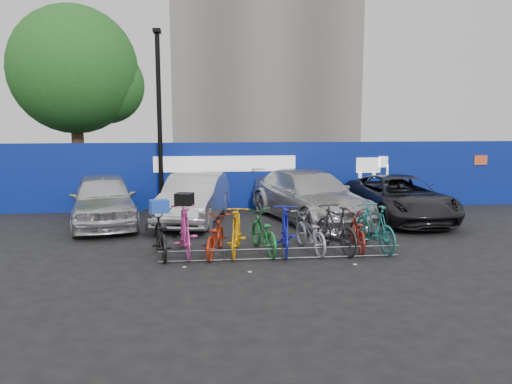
{
  "coord_description": "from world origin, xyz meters",
  "views": [
    {
      "loc": [
        -1.73,
        -11.63,
        3.27
      ],
      "look_at": [
        -0.31,
        2.0,
        1.22
      ],
      "focal_mm": 35.0,
      "sensor_mm": 36.0,
      "label": 1
    }
  ],
  "objects": [
    {
      "name": "bike_8",
      "position": [
        2.03,
        0.17,
        0.47
      ],
      "size": [
        0.84,
        1.86,
        0.95
      ],
      "primitive_type": "imported",
      "rotation": [
        0.0,
        0.0,
        3.02
      ],
      "color": "maroon",
      "rests_on": "ground"
    },
    {
      "name": "bike_2",
      "position": [
        -1.51,
        0.01,
        0.47
      ],
      "size": [
        1.0,
        1.87,
        0.93
      ],
      "primitive_type": "imported",
      "rotation": [
        0.0,
        0.0,
        2.92
      ],
      "color": "#AB250C",
      "rests_on": "ground"
    },
    {
      "name": "car_2",
      "position": [
        1.57,
        3.72,
        0.8
      ],
      "size": [
        3.73,
        5.92,
        1.6
      ],
      "primitive_type": "imported",
      "rotation": [
        0.0,
        0.0,
        0.29
      ],
      "color": "#B5B6BA",
      "rests_on": "ground"
    },
    {
      "name": "bike_0",
      "position": [
        -2.8,
        0.1,
        0.52
      ],
      "size": [
        1.05,
        2.09,
        1.05
      ],
      "primitive_type": "imported",
      "rotation": [
        0.0,
        0.0,
        3.33
      ],
      "color": "black",
      "rests_on": "ground"
    },
    {
      "name": "cargo_topcase",
      "position": [
        -2.21,
        0.13,
        1.35
      ],
      "size": [
        0.48,
        0.45,
        0.29
      ],
      "primitive_type": "cube",
      "rotation": [
        0.0,
        0.0,
        -0.31
      ],
      "color": "black",
      "rests_on": "bike_1"
    },
    {
      "name": "bike_4",
      "position": [
        -0.33,
        0.15,
        0.5
      ],
      "size": [
        1.01,
        2.01,
        1.01
      ],
      "primitive_type": "imported",
      "rotation": [
        0.0,
        0.0,
        3.33
      ],
      "color": "#1C7832",
      "rests_on": "ground"
    },
    {
      "name": "bike_3",
      "position": [
        -0.99,
        0.01,
        0.56
      ],
      "size": [
        0.82,
        1.93,
        1.12
      ],
      "primitive_type": "imported",
      "rotation": [
        0.0,
        0.0,
        2.98
      ],
      "color": "orange",
      "rests_on": "ground"
    },
    {
      "name": "bike_9",
      "position": [
        2.45,
        0.07,
        0.58
      ],
      "size": [
        0.89,
        2.01,
        1.17
      ],
      "primitive_type": "imported",
      "rotation": [
        0.0,
        0.0,
        3.32
      ],
      "color": "#217271",
      "rests_on": "ground"
    },
    {
      "name": "hoarding",
      "position": [
        0.01,
        6.0,
        1.2
      ],
      "size": [
        22.0,
        0.18,
        2.4
      ],
      "color": "navy",
      "rests_on": "ground"
    },
    {
      "name": "bike_5",
      "position": [
        0.19,
        0.01,
        0.58
      ],
      "size": [
        0.75,
        1.97,
        1.16
      ],
      "primitive_type": "imported",
      "rotation": [
        0.0,
        0.0,
        3.03
      ],
      "color": "#161BAD",
      "rests_on": "ground"
    },
    {
      "name": "cargo_crate",
      "position": [
        -2.8,
        0.1,
        1.2
      ],
      "size": [
        0.49,
        0.43,
        0.3
      ],
      "primitive_type": "cube",
      "rotation": [
        0.0,
        0.0,
        0.3
      ],
      "color": "blue",
      "rests_on": "bike_0"
    },
    {
      "name": "bike_1",
      "position": [
        -2.21,
        0.13,
        0.61
      ],
      "size": [
        0.83,
        2.07,
        1.21
      ],
      "primitive_type": "imported",
      "rotation": [
        0.0,
        0.0,
        3.27
      ],
      "color": "#E1439E",
      "rests_on": "ground"
    },
    {
      "name": "ground",
      "position": [
        0.0,
        0.0,
        0.0
      ],
      "size": [
        100.0,
        100.0,
        0.0
      ],
      "primitive_type": "plane",
      "color": "black",
      "rests_on": "ground"
    },
    {
      "name": "car_1",
      "position": [
        -2.06,
        3.98,
        0.75
      ],
      "size": [
        2.47,
        4.78,
        1.5
      ],
      "primitive_type": "imported",
      "rotation": [
        0.0,
        0.0,
        -0.2
      ],
      "color": "silver",
      "rests_on": "ground"
    },
    {
      "name": "tree",
      "position": [
        -6.77,
        10.06,
        5.07
      ],
      "size": [
        5.4,
        5.2,
        7.8
      ],
      "color": "#382314",
      "rests_on": "ground"
    },
    {
      "name": "car_0",
      "position": [
        -4.83,
        3.83,
        0.79
      ],
      "size": [
        2.82,
        4.95,
        1.59
      ],
      "primitive_type": "imported",
      "rotation": [
        0.0,
        0.0,
        0.21
      ],
      "color": "silver",
      "rests_on": "ground"
    },
    {
      "name": "bike_7",
      "position": [
        1.45,
        0.01,
        0.59
      ],
      "size": [
        1.03,
        2.03,
        1.18
      ],
      "primitive_type": "imported",
      "rotation": [
        0.0,
        0.0,
        3.39
      ],
      "color": "#252527",
      "rests_on": "ground"
    },
    {
      "name": "lamppost",
      "position": [
        -3.2,
        5.4,
        3.27
      ],
      "size": [
        0.25,
        0.5,
        6.11
      ],
      "color": "black",
      "rests_on": "ground"
    },
    {
      "name": "car_3",
      "position": [
        4.51,
        3.67,
        0.7
      ],
      "size": [
        2.5,
        5.13,
        1.4
      ],
      "primitive_type": "imported",
      "rotation": [
        0.0,
        0.0,
        0.03
      ],
      "color": "black",
      "rests_on": "ground"
    },
    {
      "name": "bike_rack",
      "position": [
        -0.0,
        -0.6,
        0.16
      ],
      "size": [
        5.6,
        0.03,
        0.3
      ],
      "color": "#595B60",
      "rests_on": "ground"
    },
    {
      "name": "bike_6",
      "position": [
        0.82,
        0.1,
        0.48
      ],
      "size": [
        0.96,
        1.91,
        0.96
      ],
      "primitive_type": "imported",
      "rotation": [
        0.0,
        0.0,
        3.33
      ],
      "color": "#9B9CA3",
      "rests_on": "ground"
    }
  ]
}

